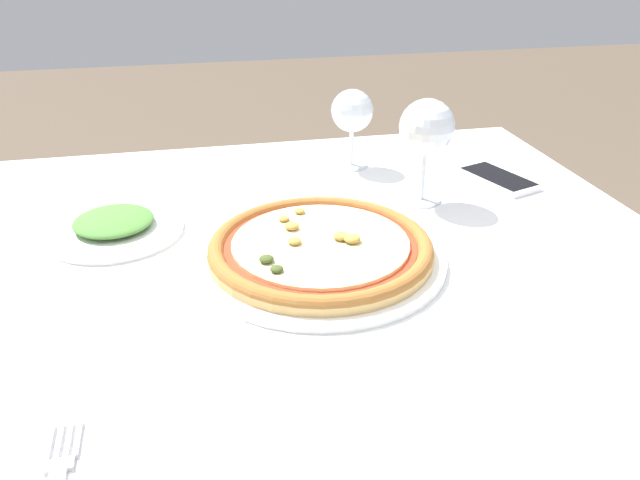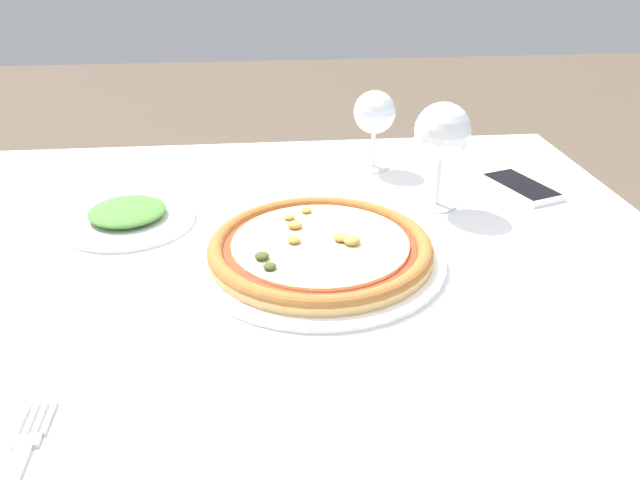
# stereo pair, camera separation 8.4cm
# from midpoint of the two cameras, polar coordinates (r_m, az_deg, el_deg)

# --- Properties ---
(dining_table) EXTENTS (1.24, 1.02, 0.74)m
(dining_table) POSITION_cam_midpoint_polar(r_m,az_deg,el_deg) (0.89, -8.72, -7.45)
(dining_table) COLOR #997047
(dining_table) RESTS_ON ground_plane
(pizza_plate) EXTENTS (0.34, 0.34, 0.04)m
(pizza_plate) POSITION_cam_midpoint_polar(r_m,az_deg,el_deg) (0.85, -2.85, -0.85)
(pizza_plate) COLOR white
(pizza_plate) RESTS_ON dining_table
(wine_glass_far_left) EXTENTS (0.09, 0.09, 0.17)m
(wine_glass_far_left) POSITION_cam_midpoint_polar(r_m,az_deg,el_deg) (1.00, 7.34, 9.99)
(wine_glass_far_left) COLOR silver
(wine_glass_far_left) RESTS_ON dining_table
(wine_glass_far_right) EXTENTS (0.08, 0.08, 0.15)m
(wine_glass_far_right) POSITION_cam_midpoint_polar(r_m,az_deg,el_deg) (1.15, 0.82, 11.51)
(wine_glass_far_right) COLOR silver
(wine_glass_far_right) RESTS_ON dining_table
(cell_phone) EXTENTS (0.11, 0.16, 0.01)m
(cell_phone) POSITION_cam_midpoint_polar(r_m,az_deg,el_deg) (1.14, 13.96, 5.43)
(cell_phone) COLOR white
(cell_phone) RESTS_ON dining_table
(side_plate) EXTENTS (0.20, 0.20, 0.03)m
(side_plate) POSITION_cam_midpoint_polar(r_m,az_deg,el_deg) (0.99, -20.65, 1.13)
(side_plate) COLOR white
(side_plate) RESTS_ON dining_table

